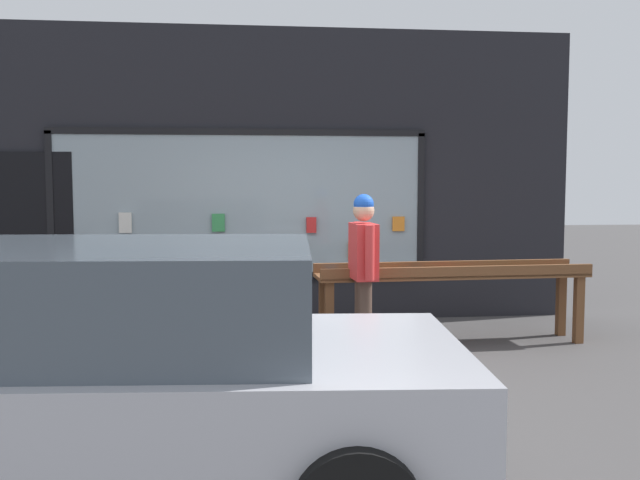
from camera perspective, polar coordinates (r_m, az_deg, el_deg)
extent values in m
plane|color=#474444|center=(6.78, -0.82, -10.27)|extent=(40.00, 40.00, 0.00)
cube|color=black|center=(8.94, -2.37, 5.13)|extent=(7.12, 0.20, 3.63)
cube|color=#8C9EA8|center=(8.79, -6.36, 2.83)|extent=(4.51, 0.03, 1.77)
cube|color=black|center=(8.80, -6.41, 8.59)|extent=(4.59, 0.06, 0.08)
cube|color=black|center=(8.86, -6.30, -2.89)|extent=(4.59, 0.06, 0.08)
cube|color=black|center=(9.07, -20.76, 2.61)|extent=(0.08, 0.06, 1.77)
cube|color=black|center=(9.08, 8.03, 2.88)|extent=(0.08, 0.06, 1.77)
cube|color=red|center=(9.00, -19.09, -0.94)|extent=(0.12, 0.03, 0.26)
cube|color=silver|center=(8.86, -15.31, 1.35)|extent=(0.15, 0.03, 0.25)
cube|color=#5999A5|center=(8.83, -11.98, -1.13)|extent=(0.16, 0.03, 0.23)
cube|color=#338C4C|center=(8.76, -8.13, 1.38)|extent=(0.16, 0.03, 0.22)
cube|color=#994CA5|center=(8.79, -4.57, -0.93)|extent=(0.16, 0.03, 0.22)
cube|color=red|center=(8.81, -0.70, 1.21)|extent=(0.12, 0.03, 0.19)
cube|color=orange|center=(8.91, 2.78, -0.86)|extent=(0.16, 0.03, 0.23)
cube|color=orange|center=(8.99, 6.29, 1.30)|extent=(0.15, 0.03, 0.18)
cube|color=black|center=(9.14, -21.81, -0.01)|extent=(0.90, 0.04, 2.10)
cube|color=brown|center=(7.33, -3.26, -6.04)|extent=(0.09, 0.09, 0.77)
cube|color=brown|center=(8.08, -23.49, -5.42)|extent=(0.09, 0.09, 0.77)
cube|color=brown|center=(7.84, -3.63, -5.32)|extent=(0.09, 0.09, 0.77)
cube|color=brown|center=(7.52, -13.94, -2.77)|extent=(2.97, 0.80, 0.04)
cube|color=brown|center=(7.21, -14.17, -2.62)|extent=(2.94, 0.18, 0.12)
cube|color=brown|center=(7.82, -13.74, -2.04)|extent=(2.94, 0.18, 0.12)
cube|color=orange|center=(7.71, -23.74, -2.63)|extent=(0.17, 0.22, 0.02)
cube|color=silver|center=(7.41, -18.92, -2.77)|extent=(0.15, 0.20, 0.02)
cube|color=red|center=(7.45, -14.09, -2.63)|extent=(0.17, 0.21, 0.02)
cube|color=#338C4C|center=(7.41, -8.81, -2.58)|extent=(0.18, 0.22, 0.02)
cube|color=silver|center=(7.55, -3.67, -2.36)|extent=(0.16, 0.23, 0.02)
cube|color=brown|center=(7.34, 0.74, -6.19)|extent=(0.09, 0.09, 0.73)
cube|color=brown|center=(8.24, 19.99, -5.26)|extent=(0.09, 0.09, 0.73)
cube|color=brown|center=(7.72, 0.26, -5.64)|extent=(0.09, 0.09, 0.73)
cube|color=brown|center=(8.58, 18.72, -4.83)|extent=(0.09, 0.09, 0.73)
cube|color=brown|center=(7.80, 10.49, -2.75)|extent=(2.96, 0.67, 0.04)
cube|color=brown|center=(7.56, 11.12, -2.54)|extent=(2.94, 0.18, 0.12)
cube|color=brown|center=(8.03, 9.92, -2.10)|extent=(2.94, 0.18, 0.12)
cube|color=#2659B2|center=(7.59, 1.01, -2.61)|extent=(0.17, 0.21, 0.03)
cube|color=black|center=(7.55, 3.10, -2.69)|extent=(0.18, 0.22, 0.02)
cube|color=silver|center=(7.46, 5.83, -2.80)|extent=(0.17, 0.24, 0.02)
cube|color=black|center=(7.81, 7.82, -2.46)|extent=(0.18, 0.22, 0.03)
cube|color=red|center=(7.84, 10.17, -2.49)|extent=(0.15, 0.19, 0.02)
cube|color=#2659B2|center=(7.85, 13.24, -2.52)|extent=(0.16, 0.21, 0.02)
cube|color=#338C4C|center=(8.01, 14.81, -2.37)|extent=(0.16, 0.21, 0.03)
cube|color=#5999A5|center=(8.14, 17.14, -2.31)|extent=(0.13, 0.19, 0.03)
cube|color=red|center=(8.25, 19.53, -2.29)|extent=(0.19, 0.24, 0.03)
cylinder|color=#4C382D|center=(7.10, 3.60, -6.35)|extent=(0.14, 0.14, 0.78)
cylinder|color=#4C382D|center=(7.25, 3.34, -6.12)|extent=(0.14, 0.14, 0.78)
cube|color=red|center=(7.08, 3.50, -0.91)|extent=(0.24, 0.45, 0.55)
cylinder|color=red|center=(6.80, 4.00, -1.02)|extent=(0.09, 0.09, 0.53)
cylinder|color=red|center=(7.35, 3.03, -0.58)|extent=(0.09, 0.09, 0.53)
sphere|color=tan|center=(7.05, 3.51, 2.36)|extent=(0.21, 0.21, 0.21)
sphere|color=blue|center=(7.04, 3.52, 2.88)|extent=(0.20, 0.20, 0.20)
ellipsoid|color=black|center=(6.97, -0.69, -7.33)|extent=(0.29, 0.37, 0.21)
ellipsoid|color=black|center=(6.97, -0.69, -7.25)|extent=(0.26, 0.24, 0.22)
sphere|color=black|center=(7.15, -1.25, -6.68)|extent=(0.19, 0.19, 0.19)
cylinder|color=black|center=(6.79, -0.13, -7.39)|extent=(0.05, 0.10, 0.12)
cylinder|color=black|center=(7.12, -0.55, -8.74)|extent=(0.04, 0.04, 0.19)
cylinder|color=black|center=(7.09, -1.37, -8.81)|extent=(0.04, 0.04, 0.19)
cylinder|color=black|center=(6.95, 0.01, -9.09)|extent=(0.04, 0.04, 0.19)
cylinder|color=black|center=(6.91, -0.83, -9.17)|extent=(0.04, 0.04, 0.19)
cube|color=silver|center=(4.23, -16.21, -11.72)|extent=(4.04, 2.09, 0.55)
cube|color=#4C5660|center=(4.11, -16.39, -4.28)|extent=(2.31, 1.74, 0.56)
cylinder|color=black|center=(5.05, 1.17, -12.05)|extent=(0.61, 0.23, 0.60)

